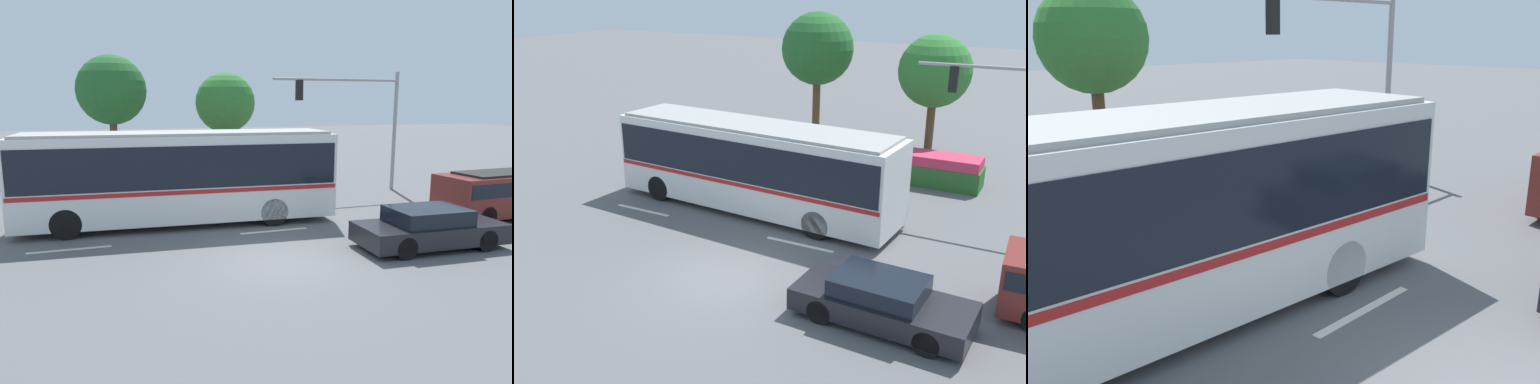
{
  "view_description": "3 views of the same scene",
  "coord_description": "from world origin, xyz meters",
  "views": [
    {
      "loc": [
        -4.5,
        -11.67,
        4.33
      ],
      "look_at": [
        0.63,
        3.82,
        1.24
      ],
      "focal_mm": 33.13,
      "sensor_mm": 36.0,
      "label": 1
    },
    {
      "loc": [
        8.46,
        -12.8,
        8.12
      ],
      "look_at": [
        0.15,
        2.53,
        1.84
      ],
      "focal_mm": 40.93,
      "sensor_mm": 36.0,
      "label": 2
    },
    {
      "loc": [
        -5.89,
        -2.05,
        4.46
      ],
      "look_at": [
        2.62,
        6.5,
        1.03
      ],
      "focal_mm": 39.21,
      "sensor_mm": 36.0,
      "label": 3
    }
  ],
  "objects": [
    {
      "name": "traffic_light_pole",
      "position": [
        7.66,
        8.57,
        3.93
      ],
      "size": [
        6.55,
        0.24,
        5.81
      ],
      "rotation": [
        0.0,
        0.0,
        3.14
      ],
      "color": "gray",
      "rests_on": "ground"
    },
    {
      "name": "flowering_hedge",
      "position": [
        2.1,
        11.23,
        0.65
      ],
      "size": [
        6.43,
        1.46,
        1.31
      ],
      "color": "#286028",
      "rests_on": "ground"
    },
    {
      "name": "street_tree_centre",
      "position": [
        2.3,
        14.31,
        4.29
      ],
      "size": [
        3.32,
        3.32,
        5.99
      ],
      "color": "brown",
      "rests_on": "ground"
    },
    {
      "name": "city_bus",
      "position": [
        -1.87,
        5.02,
        1.89
      ],
      "size": [
        11.22,
        3.25,
        3.32
      ],
      "rotation": [
        0.0,
        0.0,
        3.08
      ],
      "color": "silver",
      "rests_on": "ground"
    },
    {
      "name": "lane_stripe_mid",
      "position": [
        1.01,
        2.98,
        0.01
      ],
      "size": [
        2.4,
        0.16,
        0.01
      ],
      "primitive_type": "cube",
      "color": "silver",
      "rests_on": "ground"
    }
  ]
}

